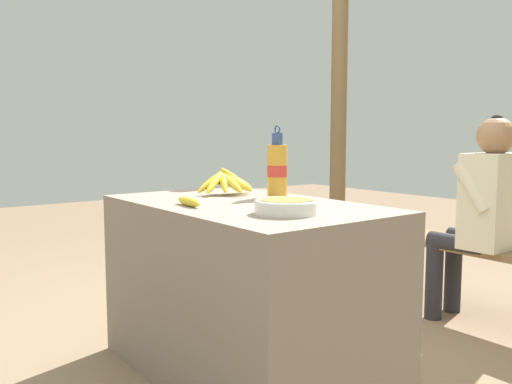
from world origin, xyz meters
TOP-DOWN VIEW (x-y plane):
  - ground_plane at (0.00, 0.00)m, footprint 12.00×12.00m
  - market_counter at (0.00, 0.00)m, footprint 1.19×0.71m
  - banana_bunch_ripe at (-0.28, 0.10)m, footprint 0.19×0.31m
  - serving_bowl at (0.33, -0.07)m, footprint 0.22×0.22m
  - water_bottle at (-0.08, 0.23)m, footprint 0.09×0.09m
  - loose_banana_front at (-0.05, -0.23)m, footprint 0.19×0.05m
  - wooden_bench at (0.13, 1.33)m, footprint 1.68×0.32m
  - seated_vendor at (0.27, 1.29)m, footprint 0.41×0.39m
  - banana_bunch_green at (-0.30, 1.32)m, footprint 0.17×0.29m
  - support_post_near at (-0.94, 1.49)m, footprint 0.11×0.11m

SIDE VIEW (x-z plane):
  - ground_plane at x=0.00m, z-range 0.00..0.00m
  - wooden_bench at x=0.13m, z-range 0.14..0.56m
  - market_counter at x=0.00m, z-range 0.00..0.71m
  - banana_bunch_green at x=-0.30m, z-range 0.41..0.54m
  - seated_vendor at x=0.27m, z-range 0.08..1.16m
  - loose_banana_front at x=-0.05m, z-range 0.71..0.75m
  - serving_bowl at x=0.33m, z-range 0.71..0.77m
  - banana_bunch_ripe at x=-0.28m, z-range 0.71..0.84m
  - water_bottle at x=-0.08m, z-range 0.68..0.99m
  - support_post_near at x=-0.94m, z-range 0.00..2.30m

